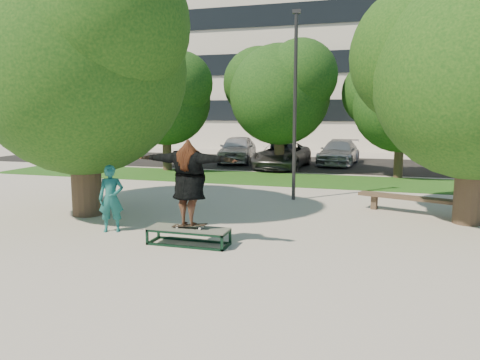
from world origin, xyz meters
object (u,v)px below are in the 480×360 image
(tree_left, at_px, (80,56))
(lamppost, at_px, (295,104))
(tree_right, at_px, (474,65))
(car_dark, at_px, (283,153))
(car_grey, at_px, (282,155))
(car_silver_a, at_px, (238,149))
(grind_box, at_px, (189,236))
(bystander, at_px, (111,198))
(bench, at_px, (416,200))
(car_silver_b, at_px, (339,152))

(tree_left, height_order, lamppost, tree_left)
(tree_right, height_order, lamppost, tree_right)
(tree_left, distance_m, car_dark, 15.08)
(car_dark, height_order, car_grey, car_grey)
(tree_right, distance_m, car_silver_a, 16.33)
(tree_right, xyz_separation_m, grind_box, (-6.16, -4.05, -3.90))
(bystander, relative_size, bench, 0.51)
(tree_right, relative_size, car_dark, 1.68)
(lamppost, bearing_deg, tree_left, -143.58)
(tree_right, height_order, car_silver_b, tree_right)
(grind_box, xyz_separation_m, car_silver_a, (-3.94, 16.44, 0.59))
(tree_right, relative_size, car_silver_b, 1.41)
(bystander, relative_size, car_silver_a, 0.36)
(bench, distance_m, car_silver_a, 14.72)
(car_silver_a, relative_size, car_dark, 1.18)
(bench, distance_m, car_dark, 13.23)
(tree_right, height_order, bystander, tree_right)
(tree_left, bearing_deg, car_grey, 75.83)
(tree_left, bearing_deg, car_silver_b, 68.91)
(tree_right, xyz_separation_m, lamppost, (-4.92, 1.92, -0.94))
(grind_box, xyz_separation_m, car_grey, (-0.91, 14.47, 0.48))
(tree_right, bearing_deg, car_dark, 121.11)
(car_silver_a, bearing_deg, tree_left, -98.68)
(tree_left, relative_size, lamppost, 1.16)
(tree_right, distance_m, bench, 3.92)
(bench, xyz_separation_m, car_silver_b, (-3.25, 12.33, 0.25))
(bystander, relative_size, car_dark, 0.42)
(tree_right, height_order, car_dark, tree_right)
(lamppost, relative_size, bystander, 3.72)
(tree_right, distance_m, bystander, 9.70)
(bench, height_order, car_silver_b, car_silver_b)
(car_dark, bearing_deg, lamppost, -86.05)
(car_grey, relative_size, car_silver_b, 1.05)
(tree_left, relative_size, car_silver_a, 1.55)
(bystander, xyz_separation_m, car_grey, (1.34, 13.94, -0.15))
(tree_left, xyz_separation_m, bystander, (1.79, -1.54, -3.60))
(bench, height_order, car_silver_a, car_silver_a)
(grind_box, bearing_deg, car_grey, 93.61)
(car_silver_a, height_order, car_grey, car_silver_a)
(tree_left, relative_size, car_grey, 1.47)
(tree_right, distance_m, car_grey, 13.05)
(bench, xyz_separation_m, car_silver_a, (-8.95, 11.68, 0.36))
(tree_left, relative_size, car_silver_b, 1.55)
(car_dark, bearing_deg, bench, -71.32)
(tree_right, bearing_deg, lamppost, 158.72)
(tree_right, relative_size, car_grey, 1.34)
(car_silver_b, bearing_deg, car_grey, -131.19)
(bystander, xyz_separation_m, car_dark, (0.97, 15.87, -0.18))
(tree_left, height_order, bench, tree_left)
(grind_box, bearing_deg, lamppost, 78.20)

